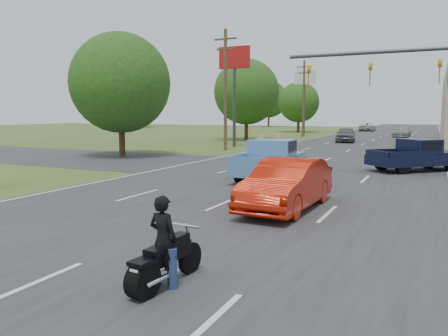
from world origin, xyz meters
The scene contains 23 objects.
ground centered at (0.00, 0.00, 0.00)m, with size 200.00×200.00×0.00m, color #395522.
main_road centered at (0.00, 40.00, 0.01)m, with size 15.00×180.00×0.02m, color #2D2D30.
cross_road centered at (0.00, 18.00, 0.01)m, with size 120.00×10.00×0.02m, color #2D2D30.
utility_pole_5 centered at (-9.50, 28.00, 5.32)m, with size 2.00×0.28×10.00m.
utility_pole_6 centered at (-9.50, 52.00, 5.32)m, with size 2.00×0.28×10.00m.
tree_0 centered at (-14.00, 20.00, 5.26)m, with size 7.14×7.14×8.84m.
tree_1 centered at (-13.50, 42.00, 5.57)m, with size 7.56×7.56×9.36m.
tree_2 centered at (-14.20, 66.00, 4.95)m, with size 6.72×6.72×8.32m.
tree_4 centered at (-55.00, 75.00, 6.82)m, with size 9.24×9.24×11.44m.
tree_6 centered at (-30.00, 95.00, 6.51)m, with size 8.82×8.82×10.92m.
barrel_2 centered at (-8.50, 34.00, 0.50)m, with size 0.56×0.56×1.00m, color orange.
barrel_3 centered at (-8.20, 38.00, 0.50)m, with size 0.56×0.56×1.00m, color orange.
pole_sign_left_near centered at (-10.50, 32.00, 7.17)m, with size 3.00×0.35×9.20m.
pole_sign_left_far centered at (-10.50, 56.00, 7.17)m, with size 3.00×0.35×9.20m.
signal_mast centered at (5.82, 17.00, 4.80)m, with size 9.12×0.40×7.00m.
red_convertible centered at (2.23, 8.16, 0.82)m, with size 1.73×4.96×1.63m, color #BA1B08.
motorcycle centered at (2.22, 0.97, 0.45)m, with size 0.62×2.01×1.02m.
rider centered at (2.22, 1.01, 0.79)m, with size 0.58×0.38×1.59m, color black.
blue_pickup centered at (-0.50, 14.42, 0.94)m, with size 2.36×5.71×1.87m.
navy_pickup centered at (5.75, 20.47, 0.88)m, with size 5.19×5.05×1.74m.
distant_car_grey centered at (-2.28, 43.17, 0.83)m, with size 1.96×4.88×1.66m, color #5D5C61.
distant_car_silver centered at (2.46, 57.08, 0.73)m, with size 2.05×5.04×1.46m, color #9B9B9F.
distant_car_white centered at (-4.34, 75.22, 0.75)m, with size 2.49×5.40×1.50m, color #BBBBBB.
Camera 1 is at (6.47, -5.29, 3.11)m, focal length 35.00 mm.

